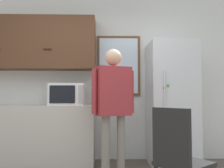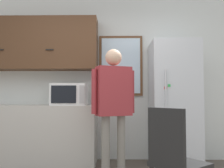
% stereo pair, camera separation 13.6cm
% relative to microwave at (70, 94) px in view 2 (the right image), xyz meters
% --- Properties ---
extents(back_wall, '(6.00, 0.06, 2.70)m').
position_rel_microwave_xyz_m(back_wall, '(0.39, 0.41, 0.29)').
color(back_wall, silver).
rests_on(back_wall, ground_plane).
extents(counter, '(2.21, 0.63, 0.90)m').
position_rel_microwave_xyz_m(counter, '(-0.70, 0.06, -0.61)').
color(counter, '#BCB7AD').
rests_on(counter, ground_plane).
extents(upper_cabinets, '(2.21, 0.38, 0.84)m').
position_rel_microwave_xyz_m(upper_cabinets, '(-0.70, 0.20, 0.82)').
color(upper_cabinets, '#51331E').
extents(microwave, '(0.52, 0.43, 0.33)m').
position_rel_microwave_xyz_m(microwave, '(0.00, 0.00, 0.00)').
color(microwave, white).
rests_on(microwave, counter).
extents(person, '(0.57, 0.37, 1.66)m').
position_rel_microwave_xyz_m(person, '(0.67, -0.48, -0.05)').
color(person, gray).
rests_on(person, ground_plane).
extents(refrigerator, '(0.68, 0.72, 1.86)m').
position_rel_microwave_xyz_m(refrigerator, '(1.58, 0.02, -0.13)').
color(refrigerator, silver).
rests_on(refrigerator, ground_plane).
extents(chair, '(0.57, 0.57, 0.93)m').
position_rel_microwave_xyz_m(chair, '(1.21, -1.59, -0.56)').
color(chair, black).
rests_on(chair, ground_plane).
extents(window, '(0.72, 0.05, 1.00)m').
position_rel_microwave_xyz_m(window, '(0.79, 0.36, 0.48)').
color(window, brown).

